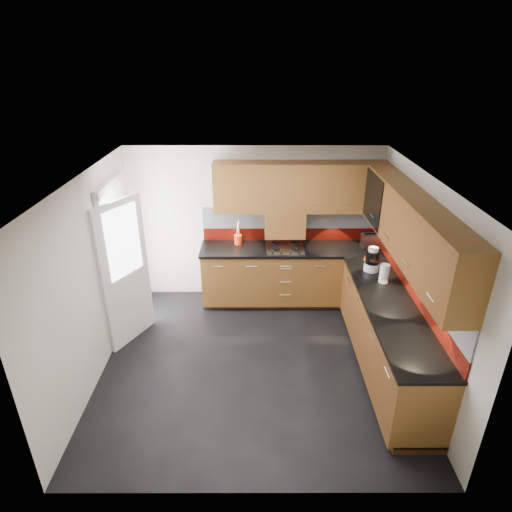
{
  "coord_description": "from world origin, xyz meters",
  "views": [
    {
      "loc": [
        0.01,
        -4.36,
        3.59
      ],
      "look_at": [
        0.01,
        0.65,
        1.2
      ],
      "focal_mm": 30.0,
      "sensor_mm": 36.0,
      "label": 1
    }
  ],
  "objects_px": {
    "gas_hob": "(285,248)",
    "toaster": "(371,240)",
    "utensil_pot": "(238,238)",
    "food_processor": "(372,260)"
  },
  "relations": [
    {
      "from": "gas_hob",
      "to": "toaster",
      "type": "relative_size",
      "value": 1.89
    },
    {
      "from": "gas_hob",
      "to": "food_processor",
      "type": "height_order",
      "value": "food_processor"
    },
    {
      "from": "toaster",
      "to": "gas_hob",
      "type": "bearing_deg",
      "value": -176.43
    },
    {
      "from": "utensil_pot",
      "to": "food_processor",
      "type": "bearing_deg",
      "value": -25.97
    },
    {
      "from": "gas_hob",
      "to": "utensil_pot",
      "type": "distance_m",
      "value": 0.73
    },
    {
      "from": "gas_hob",
      "to": "toaster",
      "type": "xyz_separation_m",
      "value": [
        1.3,
        0.08,
        0.08
      ]
    },
    {
      "from": "utensil_pot",
      "to": "toaster",
      "type": "height_order",
      "value": "utensil_pot"
    },
    {
      "from": "gas_hob",
      "to": "toaster",
      "type": "height_order",
      "value": "toaster"
    },
    {
      "from": "utensil_pot",
      "to": "toaster",
      "type": "distance_m",
      "value": 2.01
    },
    {
      "from": "gas_hob",
      "to": "utensil_pot",
      "type": "xyz_separation_m",
      "value": [
        -0.71,
        0.17,
        0.08
      ]
    }
  ]
}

